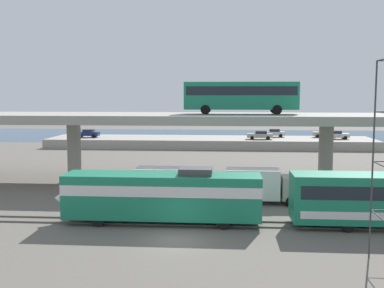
{
  "coord_description": "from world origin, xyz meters",
  "views": [
    {
      "loc": [
        3.25,
        -29.22,
        9.51
      ],
      "look_at": [
        -0.6,
        20.33,
        4.18
      ],
      "focal_mm": 43.17,
      "sensor_mm": 36.0,
      "label": 1
    }
  ],
  "objects": [
    {
      "name": "ground_plane",
      "position": [
        0.0,
        0.0,
        0.0
      ],
      "size": [
        260.0,
        260.0,
        0.0
      ],
      "primitive_type": "plane",
      "color": "#605B54"
    },
    {
      "name": "train_locomotive",
      "position": [
        -2.25,
        4.0,
        2.19
      ],
      "size": [
        15.46,
        3.04,
        4.18
      ],
      "rotation": [
        0.0,
        0.0,
        3.14
      ],
      "color": "#197A56",
      "rests_on": "ground_plane"
    },
    {
      "name": "service_truck_west",
      "position": [
        -1.7,
        10.93,
        1.64
      ],
      "size": [
        6.8,
        2.46,
        3.04
      ],
      "color": "#B7B7BC",
      "rests_on": "ground_plane"
    },
    {
      "name": "transit_bus_on_overpass",
      "position": [
        4.6,
        20.38,
        9.5
      ],
      "size": [
        12.0,
        2.68,
        3.4
      ],
      "rotation": [
        0.0,
        0.0,
        3.14
      ],
      "color": "#197A56",
      "rests_on": "highway_overpass"
    },
    {
      "name": "parked_car_4",
      "position": [
        -22.63,
        54.14,
        2.39
      ],
      "size": [
        4.28,
        1.86,
        1.5
      ],
      "rotation": [
        0.0,
        0.0,
        3.14
      ],
      "color": "navy",
      "rests_on": "pier_parking_lot"
    },
    {
      "name": "parked_car_0",
      "position": [
        22.57,
        54.25,
        2.39
      ],
      "size": [
        4.24,
        1.89,
        1.5
      ],
      "color": "#B7B7BC",
      "rests_on": "pier_parking_lot"
    },
    {
      "name": "service_truck_east",
      "position": [
        6.35,
        10.93,
        1.64
      ],
      "size": [
        6.8,
        2.46,
        3.04
      ],
      "color": "#9E998C",
      "rests_on": "ground_plane"
    },
    {
      "name": "rail_strip_near",
      "position": [
        0.0,
        3.29,
        0.06
      ],
      "size": [
        110.0,
        0.12,
        0.12
      ],
      "primitive_type": "cube",
      "color": "#59544C",
      "rests_on": "ground_plane"
    },
    {
      "name": "parked_car_1",
      "position": [
        21.14,
        57.5,
        2.39
      ],
      "size": [
        4.12,
        1.84,
        1.5
      ],
      "rotation": [
        0.0,
        0.0,
        3.14
      ],
      "color": "#9E998C",
      "rests_on": "pier_parking_lot"
    },
    {
      "name": "highway_overpass",
      "position": [
        0.0,
        20.0,
        6.76
      ],
      "size": [
        96.0,
        10.48,
        7.44
      ],
      "color": "#9E998E",
      "rests_on": "ground_plane"
    },
    {
      "name": "harbor_water",
      "position": [
        0.0,
        78.0,
        0.0
      ],
      "size": [
        140.0,
        36.0,
        0.01
      ],
      "primitive_type": "cube",
      "color": "navy",
      "rests_on": "ground_plane"
    },
    {
      "name": "parked_car_3",
      "position": [
        8.97,
        52.92,
        2.39
      ],
      "size": [
        4.49,
        1.95,
        1.5
      ],
      "rotation": [
        0.0,
        0.0,
        3.14
      ],
      "color": "#9E998C",
      "rests_on": "pier_parking_lot"
    },
    {
      "name": "rail_strip_far",
      "position": [
        0.0,
        4.71,
        0.06
      ],
      "size": [
        110.0,
        0.12,
        0.12
      ],
      "primitive_type": "cube",
      "color": "#59544C",
      "rests_on": "ground_plane"
    },
    {
      "name": "pier_parking_lot",
      "position": [
        0.0,
        55.0,
        0.81
      ],
      "size": [
        58.69,
        11.37,
        1.62
      ],
      "primitive_type": "cube",
      "color": "#9E998E",
      "rests_on": "ground_plane"
    },
    {
      "name": "parked_car_2",
      "position": [
        11.8,
        57.63,
        2.39
      ],
      "size": [
        4.19,
        1.86,
        1.5
      ],
      "rotation": [
        0.0,
        0.0,
        3.14
      ],
      "color": "#B7B7BC",
      "rests_on": "pier_parking_lot"
    }
  ]
}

